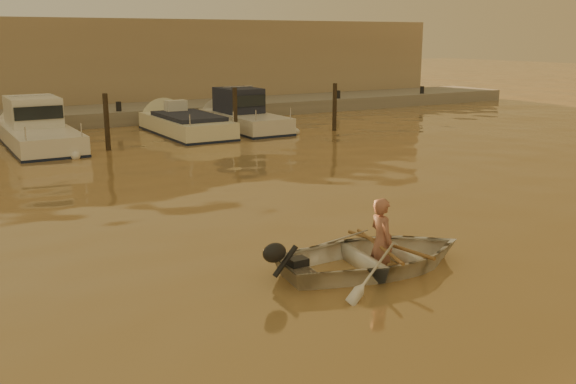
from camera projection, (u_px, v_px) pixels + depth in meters
ground_plane at (333, 266)px, 11.27m from camera, size 160.00×160.00×0.00m
dinghy at (376, 256)px, 11.07m from camera, size 3.75×2.89×0.72m
person at (381, 242)px, 11.05m from camera, size 0.44×0.61×1.56m
outboard_motor at (297, 266)px, 10.48m from camera, size 0.94×0.51×0.70m
oar_port at (389, 244)px, 11.13m from camera, size 0.24×2.10×0.13m
oar_starboard at (379, 246)px, 11.05m from camera, size 0.67×2.03×0.13m
moored_boat_2 at (37, 129)px, 23.46m from camera, size 2.18×7.33×1.75m
moored_boat_3 at (186, 129)px, 26.40m from camera, size 2.21×6.33×0.95m
moored_boat_4 at (244, 115)px, 27.63m from camera, size 1.97×6.18×1.75m
piling_2 at (107, 125)px, 22.52m from camera, size 0.18×0.18×2.20m
piling_3 at (235, 116)px, 24.98m from camera, size 0.18×0.18×2.20m
piling_4 at (335, 109)px, 27.30m from camera, size 0.18×0.18×2.20m
fender_c at (76, 156)px, 21.09m from camera, size 0.30×0.30×0.30m
fender_d at (189, 142)px, 23.79m from camera, size 0.30×0.30×0.30m
fender_e at (296, 132)px, 26.42m from camera, size 0.30×0.30×0.30m
quay at (67, 121)px, 29.24m from camera, size 52.00×4.00×1.00m
waterfront_building at (40, 66)px, 33.31m from camera, size 46.00×7.00×4.80m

